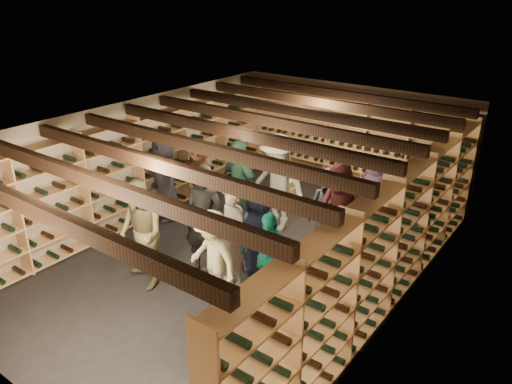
{
  "coord_description": "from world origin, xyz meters",
  "views": [
    {
      "loc": [
        4.72,
        -5.96,
        4.54
      ],
      "look_at": [
        0.15,
        0.2,
        1.22
      ],
      "focal_mm": 35.0,
      "sensor_mm": 36.0,
      "label": 1
    }
  ],
  "objects_px": {
    "person_7": "(233,237)",
    "person_0": "(165,178)",
    "crate_loose": "(357,217)",
    "person_1": "(204,222)",
    "person_3": "(213,258)",
    "crate_stack_right": "(350,208)",
    "person_5": "(199,174)",
    "person_11": "(373,213)",
    "person_12": "(330,207)",
    "person_8": "(340,215)",
    "person_4": "(268,258)",
    "person_2": "(140,235)",
    "person_9": "(278,183)",
    "crate_stack_left": "(284,193)",
    "person_10": "(239,185)",
    "person_6": "(259,230)"
  },
  "relations": [
    {
      "from": "crate_stack_right",
      "to": "crate_loose",
      "type": "bearing_deg",
      "value": 16.67
    },
    {
      "from": "person_5",
      "to": "person_12",
      "type": "bearing_deg",
      "value": 23.94
    },
    {
      "from": "person_5",
      "to": "person_6",
      "type": "relative_size",
      "value": 1.0
    },
    {
      "from": "crate_stack_right",
      "to": "person_12",
      "type": "xyz_separation_m",
      "value": [
        0.15,
        -1.15,
        0.5
      ]
    },
    {
      "from": "person_7",
      "to": "person_11",
      "type": "xyz_separation_m",
      "value": [
        1.41,
        2.02,
        0.03
      ]
    },
    {
      "from": "person_10",
      "to": "person_12",
      "type": "height_order",
      "value": "person_10"
    },
    {
      "from": "person_0",
      "to": "person_8",
      "type": "distance_m",
      "value": 3.6
    },
    {
      "from": "person_0",
      "to": "person_12",
      "type": "relative_size",
      "value": 1.17
    },
    {
      "from": "crate_loose",
      "to": "person_9",
      "type": "bearing_deg",
      "value": -133.77
    },
    {
      "from": "crate_loose",
      "to": "person_7",
      "type": "relative_size",
      "value": 0.3
    },
    {
      "from": "person_1",
      "to": "person_3",
      "type": "relative_size",
      "value": 1.26
    },
    {
      "from": "crate_stack_left",
      "to": "crate_loose",
      "type": "distance_m",
      "value": 1.61
    },
    {
      "from": "person_4",
      "to": "person_12",
      "type": "distance_m",
      "value": 2.07
    },
    {
      "from": "person_9",
      "to": "person_12",
      "type": "height_order",
      "value": "person_9"
    },
    {
      "from": "person_4",
      "to": "person_2",
      "type": "bearing_deg",
      "value": -169.65
    },
    {
      "from": "person_0",
      "to": "person_4",
      "type": "bearing_deg",
      "value": 2.95
    },
    {
      "from": "person_4",
      "to": "person_6",
      "type": "distance_m",
      "value": 0.83
    },
    {
      "from": "person_11",
      "to": "crate_stack_right",
      "type": "bearing_deg",
      "value": 120.59
    },
    {
      "from": "person_7",
      "to": "person_0",
      "type": "bearing_deg",
      "value": 177.47
    },
    {
      "from": "crate_loose",
      "to": "person_10",
      "type": "distance_m",
      "value": 2.52
    },
    {
      "from": "person_1",
      "to": "person_9",
      "type": "height_order",
      "value": "person_9"
    },
    {
      "from": "person_9",
      "to": "person_3",
      "type": "bearing_deg",
      "value": -76.45
    },
    {
      "from": "person_2",
      "to": "person_11",
      "type": "relative_size",
      "value": 1.02
    },
    {
      "from": "person_1",
      "to": "person_12",
      "type": "distance_m",
      "value": 2.36
    },
    {
      "from": "crate_loose",
      "to": "person_11",
      "type": "xyz_separation_m",
      "value": [
        0.8,
        -1.2,
        0.78
      ]
    },
    {
      "from": "person_0",
      "to": "person_9",
      "type": "relative_size",
      "value": 0.93
    },
    {
      "from": "crate_stack_left",
      "to": "person_3",
      "type": "relative_size",
      "value": 0.45
    },
    {
      "from": "person_2",
      "to": "person_9",
      "type": "distance_m",
      "value": 2.94
    },
    {
      "from": "person_7",
      "to": "person_9",
      "type": "relative_size",
      "value": 0.89
    },
    {
      "from": "person_2",
      "to": "person_0",
      "type": "bearing_deg",
      "value": 147.81
    },
    {
      "from": "crate_loose",
      "to": "person_4",
      "type": "relative_size",
      "value": 0.34
    },
    {
      "from": "person_5",
      "to": "person_11",
      "type": "height_order",
      "value": "person_11"
    },
    {
      "from": "crate_loose",
      "to": "person_0",
      "type": "height_order",
      "value": "person_0"
    },
    {
      "from": "person_3",
      "to": "person_7",
      "type": "bearing_deg",
      "value": 108.01
    },
    {
      "from": "person_11",
      "to": "person_5",
      "type": "bearing_deg",
      "value": 173.76
    },
    {
      "from": "crate_loose",
      "to": "person_10",
      "type": "height_order",
      "value": "person_10"
    },
    {
      "from": "person_0",
      "to": "person_3",
      "type": "bearing_deg",
      "value": -9.84
    },
    {
      "from": "crate_stack_left",
      "to": "person_11",
      "type": "relative_size",
      "value": 0.39
    },
    {
      "from": "person_3",
      "to": "person_5",
      "type": "bearing_deg",
      "value": 147.12
    },
    {
      "from": "person_8",
      "to": "person_9",
      "type": "bearing_deg",
      "value": 178.35
    },
    {
      "from": "crate_stack_right",
      "to": "person_5",
      "type": "xyz_separation_m",
      "value": [
        -2.82,
        -1.36,
        0.51
      ]
    },
    {
      "from": "crate_loose",
      "to": "person_7",
      "type": "xyz_separation_m",
      "value": [
        -0.61,
        -3.22,
        0.76
      ]
    },
    {
      "from": "person_5",
      "to": "person_12",
      "type": "distance_m",
      "value": 2.97
    },
    {
      "from": "person_0",
      "to": "crate_stack_left",
      "type": "bearing_deg",
      "value": 69.6
    },
    {
      "from": "crate_loose",
      "to": "person_12",
      "type": "bearing_deg",
      "value": -90.74
    },
    {
      "from": "crate_stack_left",
      "to": "person_10",
      "type": "height_order",
      "value": "person_10"
    },
    {
      "from": "crate_stack_left",
      "to": "person_2",
      "type": "xyz_separation_m",
      "value": [
        -0.2,
        -3.72,
        0.55
      ]
    },
    {
      "from": "crate_loose",
      "to": "person_2",
      "type": "xyz_separation_m",
      "value": [
        -1.75,
        -4.08,
        0.8
      ]
    },
    {
      "from": "person_2",
      "to": "person_4",
      "type": "xyz_separation_m",
      "value": [
        1.85,
        0.81,
        -0.15
      ]
    },
    {
      "from": "crate_stack_left",
      "to": "person_12",
      "type": "xyz_separation_m",
      "value": [
        1.53,
        -0.85,
        0.41
      ]
    }
  ]
}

